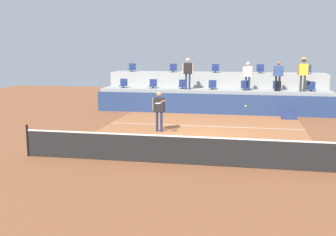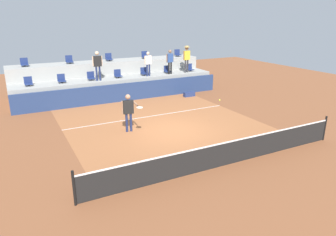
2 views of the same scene
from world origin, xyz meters
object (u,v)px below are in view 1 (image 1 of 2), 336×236
at_px(stadium_chair_lower_left, 153,84).
at_px(stadium_chair_lower_far_right, 311,87).
at_px(stadium_chair_upper_left, 173,69).
at_px(tennis_ball, 246,106).
at_px(stadium_chair_lower_far_left, 123,84).
at_px(stadium_chair_lower_center, 212,85).
at_px(stadium_chair_upper_right, 260,69).
at_px(spectator_leaning_on_rail, 278,73).
at_px(stadium_chair_upper_far_right, 307,70).
at_px(stadium_chair_lower_mid_left, 183,85).
at_px(stadium_chair_lower_mid_right, 245,86).
at_px(spectator_in_white, 188,70).
at_px(spectator_with_hat, 303,70).
at_px(equipment_bag, 289,116).
at_px(stadium_chair_upper_center, 215,69).
at_px(stadium_chair_upper_far_left, 132,68).
at_px(spectator_in_grey, 248,74).
at_px(stadium_chair_lower_right, 277,87).
at_px(tennis_player, 159,107).

bearing_deg(stadium_chair_lower_left, stadium_chair_lower_far_right, 0.00).
bearing_deg(stadium_chair_upper_left, tennis_ball, -65.68).
height_order(stadium_chair_lower_far_left, stadium_chair_lower_center, same).
xyz_separation_m(stadium_chair_upper_right, spectator_leaning_on_rail, (0.89, -2.18, -0.09)).
bearing_deg(stadium_chair_upper_far_right, stadium_chair_lower_left, -168.57).
distance_m(stadium_chair_lower_mid_left, stadium_chair_lower_far_right, 7.15).
bearing_deg(stadium_chair_lower_far_right, stadium_chair_lower_mid_right, 180.00).
distance_m(spectator_in_white, spectator_with_hat, 6.27).
bearing_deg(stadium_chair_lower_mid_right, stadium_chair_upper_right, 64.31).
bearing_deg(stadium_chair_lower_mid_left, spectator_with_hat, -3.31).
distance_m(stadium_chair_lower_far_right, stadium_chair_upper_far_right, 1.99).
xyz_separation_m(stadium_chair_upper_right, equipment_bag, (1.39, -3.94, -2.16)).
relative_size(stadium_chair_upper_center, equipment_bag, 0.68).
xyz_separation_m(stadium_chair_lower_left, stadium_chair_upper_far_right, (8.90, 1.80, 0.85)).
relative_size(stadium_chair_upper_far_right, equipment_bag, 0.68).
bearing_deg(tennis_ball, stadium_chair_lower_far_left, 131.22).
xyz_separation_m(stadium_chair_lower_left, stadium_chair_lower_far_right, (8.91, 0.00, 0.00)).
bearing_deg(spectator_leaning_on_rail, equipment_bag, -73.99).
bearing_deg(tennis_ball, equipment_bag, 70.54).
height_order(stadium_chair_lower_far_left, equipment_bag, stadium_chair_lower_far_left).
height_order(stadium_chair_lower_far_right, stadium_chair_upper_far_left, stadium_chair_upper_far_left).
bearing_deg(stadium_chair_upper_far_right, tennis_ball, -109.06).
relative_size(stadium_chair_upper_right, stadium_chair_upper_far_right, 1.00).
relative_size(spectator_with_hat, tennis_ball, 27.04).
distance_m(stadium_chair_upper_right, equipment_bag, 4.71).
bearing_deg(stadium_chair_lower_far_left, equipment_bag, -12.81).
xyz_separation_m(stadium_chair_lower_mid_left, stadium_chair_upper_right, (4.43, 1.80, 0.85)).
distance_m(stadium_chair_upper_left, spectator_in_white, 2.52).
distance_m(stadium_chair_lower_center, stadium_chair_lower_mid_right, 1.83).
height_order(stadium_chair_lower_far_left, stadium_chair_lower_left, same).
distance_m(stadium_chair_upper_left, stadium_chair_upper_far_right, 8.03).
distance_m(stadium_chair_lower_mid_right, spectator_in_grey, 0.83).
bearing_deg(stadium_chair_lower_far_right, stadium_chair_upper_left, 167.37).
bearing_deg(stadium_chair_upper_right, stadium_chair_upper_far_right, 0.00).
distance_m(stadium_chair_lower_far_left, stadium_chair_lower_center, 5.32).
relative_size(stadium_chair_lower_far_left, stadium_chair_lower_mid_right, 1.00).
distance_m(stadium_chair_lower_right, stadium_chair_lower_far_right, 1.82).
xyz_separation_m(stadium_chair_upper_right, spectator_in_white, (-4.07, -2.18, 0.02)).
bearing_deg(tennis_player, spectator_in_white, 86.72).
distance_m(stadium_chair_lower_left, tennis_ball, 9.89).
distance_m(stadium_chair_lower_left, stadium_chair_upper_far_right, 9.12).
bearing_deg(spectator_in_grey, stadium_chair_lower_far_right, 6.36).
relative_size(tennis_player, spectator_in_white, 0.98).
height_order(stadium_chair_lower_left, stadium_chair_lower_mid_right, same).
relative_size(stadium_chair_lower_mid_left, stadium_chair_lower_far_right, 1.00).
bearing_deg(spectator_with_hat, stadium_chair_lower_center, 175.52).
xyz_separation_m(stadium_chair_upper_center, spectator_with_hat, (4.88, -2.18, 0.08)).
bearing_deg(stadium_chair_upper_left, stadium_chair_lower_mid_left, -63.73).
xyz_separation_m(stadium_chair_lower_mid_left, spectator_with_hat, (6.63, -0.38, 0.93)).
distance_m(stadium_chair_lower_mid_right, stadium_chair_upper_far_right, 4.09).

